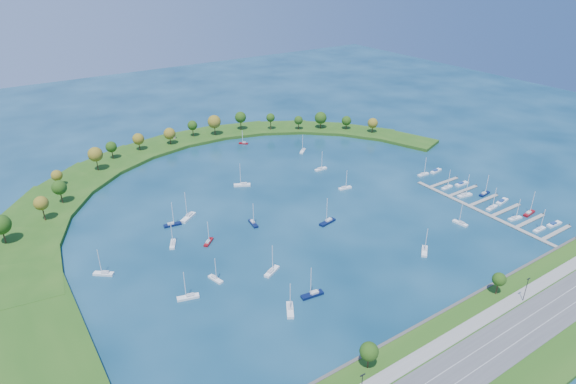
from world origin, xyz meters
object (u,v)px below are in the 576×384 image
moored_boat_15 (188,217)px  docked_boat_2 (515,218)px  moored_boat_9 (272,271)px  docked_boat_1 (554,224)px  moored_boat_7 (173,243)px  moored_boat_13 (104,273)px  docked_boat_0 (539,229)px  docked_boat_6 (465,195)px  moored_boat_11 (328,221)px  harbor_tower (174,136)px  docked_boat_11 (436,171)px  moored_boat_2 (209,241)px  docked_boat_10 (423,174)px  moored_boat_12 (312,294)px  moored_boat_8 (460,223)px  moored_boat_5 (345,187)px  moored_boat_17 (290,309)px  docked_boat_9 (462,184)px  moored_boat_0 (253,223)px  moored_boat_3 (215,278)px  docked_boat_8 (447,187)px  moored_boat_14 (242,184)px  moored_boat_1 (425,250)px  moored_boat_10 (321,169)px  docked_boat_3 (529,213)px  moored_boat_6 (303,150)px  moored_boat_16 (188,296)px  moored_boat_4 (172,224)px  docked_boat_7 (485,193)px  dock_system (489,207)px

moored_boat_15 → docked_boat_2: bearing=110.4°
moored_boat_9 → docked_boat_1: bearing=-44.4°
moored_boat_7 → moored_boat_13: (-31.83, -5.42, 0.01)m
docked_boat_0 → docked_boat_6: 42.66m
moored_boat_7 → moored_boat_11: size_ratio=0.84×
harbor_tower → docked_boat_11: bearing=-51.2°
moored_boat_2 → moored_boat_7: size_ratio=0.92×
docked_boat_2 → docked_boat_10: docked_boat_2 is taller
moored_boat_12 → moored_boat_8: bearing=-170.2°
moored_boat_5 → moored_boat_17: size_ratio=0.87×
moored_boat_15 → moored_boat_17: 84.87m
harbor_tower → docked_boat_9: (107.95, -156.79, -3.31)m
moored_boat_0 → moored_boat_3: (-34.76, -29.86, -0.03)m
moored_boat_9 → docked_boat_10: size_ratio=1.13×
moored_boat_12 → moored_boat_11: bearing=-126.6°
harbor_tower → moored_boat_8: bearing=-68.9°
moored_boat_8 → docked_boat_8: bearing=-48.3°
docked_boat_9 → docked_boat_8: bearing=171.1°
moored_boat_3 → moored_boat_14: bearing=129.9°
docked_boat_0 → docked_boat_8: bearing=90.1°
moored_boat_1 → docked_boat_0: moored_boat_1 is taller
moored_boat_10 → docked_boat_0: moored_boat_10 is taller
moored_boat_3 → moored_boat_7: (-4.42, 34.03, 0.02)m
docked_boat_3 → moored_boat_0: bearing=142.8°
moored_boat_8 → docked_boat_3: (36.64, -12.82, 0.04)m
moored_boat_14 → moored_boat_17: moored_boat_14 is taller
moored_boat_6 → moored_boat_1: bearing=37.2°
moored_boat_13 → moored_boat_15: bearing=-114.2°
moored_boat_16 → docked_boat_10: 162.77m
moored_boat_4 → docked_boat_6: bearing=-13.8°
moored_boat_4 → docked_boat_2: size_ratio=1.12×
moored_boat_17 → docked_boat_8: 134.83m
moored_boat_11 → docked_boat_3: size_ratio=1.10×
docked_boat_1 → docked_boat_9: bearing=93.7°
moored_boat_7 → docked_boat_7: docked_boat_7 is taller
docked_boat_9 → moored_boat_15: bearing=161.3°
moored_boat_11 → moored_boat_15: moored_boat_15 is taller
docked_boat_7 → docked_boat_1: bearing=-96.7°
moored_boat_9 → moored_boat_16: (-35.06, 3.72, -0.01)m
moored_boat_13 → docked_boat_6: (180.52, -36.14, 0.02)m
moored_boat_6 → moored_boat_12: size_ratio=0.90×
docked_boat_0 → docked_boat_6: docked_boat_6 is taller
moored_boat_14 → docked_boat_8: (93.14, -65.99, -0.08)m
moored_boat_5 → docked_boat_10: 51.35m
dock_system → moored_boat_7: 159.06m
moored_boat_15 → docked_boat_10: (135.58, -29.05, -0.12)m
docked_boat_2 → docked_boat_7: size_ratio=0.96×
moored_boat_16 → moored_boat_9: bearing=-170.9°
moored_boat_3 → moored_boat_14: (51.16, 70.33, 0.09)m
moored_boat_7 → moored_boat_14: moored_boat_14 is taller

